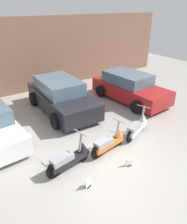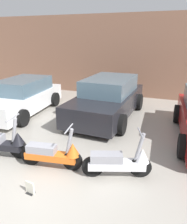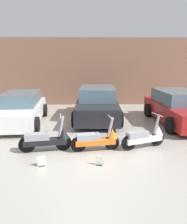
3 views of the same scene
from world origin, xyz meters
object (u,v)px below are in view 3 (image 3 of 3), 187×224
object	(u,v)px
scooter_front_right	(97,139)
car_rear_right	(178,108)
scooter_front_left	(47,139)
placard_near_right_scooter	(99,161)
scooter_front_center	(145,136)
car_rear_left	(21,109)
car_rear_center	(97,104)
placard_near_left_scooter	(41,162)

from	to	relation	value
scooter_front_right	car_rear_right	bearing A→B (deg)	30.29
scooter_front_left	scooter_front_right	distance (m)	1.52
placard_near_right_scooter	scooter_front_left	bearing A→B (deg)	148.22
scooter_front_center	placard_near_right_scooter	bearing A→B (deg)	-162.23
scooter_front_left	car_rear_left	bearing A→B (deg)	110.25
car_rear_left	placard_near_right_scooter	size ratio (longest dim) A/B	15.59
scooter_front_center	car_rear_right	xyz separation A→B (m)	(2.12, 2.75, 0.30)
car_rear_left	placard_near_right_scooter	xyz separation A→B (m)	(3.25, -4.03, -0.53)
scooter_front_right	car_rear_center	world-z (taller)	car_rear_center
placard_near_left_scooter	scooter_front_left	bearing A→B (deg)	89.94
scooter_front_left	placard_near_left_scooter	size ratio (longest dim) A/B	6.08
car_rear_left	placard_near_left_scooter	distance (m)	4.42
scooter_front_center	scooter_front_right	bearing A→B (deg)	167.70
placard_near_right_scooter	scooter_front_right	bearing A→B (deg)	90.96
scooter_front_right	scooter_front_center	world-z (taller)	scooter_front_center
scooter_front_right	car_rear_right	world-z (taller)	car_rear_right
car_rear_right	placard_near_right_scooter	world-z (taller)	car_rear_right
scooter_front_left	scooter_front_center	xyz separation A→B (m)	(3.05, 0.21, -0.01)
scooter_front_left	scooter_front_center	distance (m)	3.06
placard_near_left_scooter	placard_near_right_scooter	distance (m)	1.54
car_rear_right	car_rear_left	bearing A→B (deg)	-94.49
car_rear_right	scooter_front_right	bearing A→B (deg)	-54.58
scooter_front_left	car_rear_center	world-z (taller)	car_rear_center
scooter_front_right	placard_near_right_scooter	distance (m)	1.00
car_rear_center	scooter_front_center	bearing A→B (deg)	23.01
scooter_front_center	car_rear_center	world-z (taller)	car_rear_center
scooter_front_left	placard_near_left_scooter	distance (m)	1.01
car_rear_center	car_rear_right	distance (m)	3.61
scooter_front_right	car_rear_center	size ratio (longest dim) A/B	0.34
scooter_front_center	car_rear_right	world-z (taller)	car_rear_right
scooter_front_center	car_rear_left	distance (m)	5.56
car_rear_right	scooter_front_center	bearing A→B (deg)	-41.16
scooter_front_left	placard_near_right_scooter	xyz separation A→B (m)	(1.54, -0.95, -0.28)
scooter_front_right	placard_near_right_scooter	xyz separation A→B (m)	(0.02, -0.96, -0.26)
scooter_front_left	car_rear_right	size ratio (longest dim) A/B	0.37
scooter_front_center	placard_near_left_scooter	xyz separation A→B (m)	(-3.05, -1.17, -0.26)
scooter_front_left	placard_near_right_scooter	size ratio (longest dim) A/B	6.08
scooter_front_left	scooter_front_right	world-z (taller)	scooter_front_left
car_rear_center	placard_near_right_scooter	distance (m)	4.83
scooter_front_center	car_rear_right	size ratio (longest dim) A/B	0.34
scooter_front_left	placard_near_left_scooter	world-z (taller)	scooter_front_left
car_rear_left	placard_near_right_scooter	distance (m)	5.20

